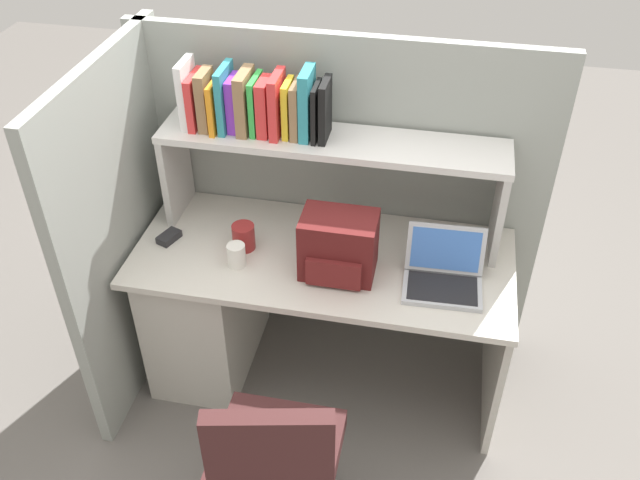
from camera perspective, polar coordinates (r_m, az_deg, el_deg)
ground_plane at (r=3.41m, az=0.17°, el=-10.85°), size 8.00×8.00×0.00m
desk at (r=3.19m, az=-6.71°, el=-4.94°), size 1.60×0.70×0.73m
cubicle_partition_rear at (r=3.17m, az=1.54°, el=3.61°), size 1.84×0.05×1.55m
cubicle_partition_left at (r=3.08m, az=-15.70°, el=0.82°), size 0.05×1.06×1.55m
overhead_hutch at (r=2.86m, az=1.00°, el=6.71°), size 1.44×0.28×0.45m
reference_books_on_shelf at (r=2.82m, az=-5.56°, el=11.23°), size 0.60×0.19×0.28m
laptop at (r=2.77m, az=10.21°, el=-2.78°), size 0.32×0.28×0.22m
backpack at (r=2.74m, az=1.53°, el=-0.54°), size 0.30×0.23×0.27m
computer_mouse at (r=3.04m, az=-12.42°, el=0.24°), size 0.09×0.12×0.03m
paper_cup at (r=2.84m, az=-6.95°, el=-1.25°), size 0.08×0.08×0.10m
snack_canister at (r=2.92m, az=-6.36°, el=0.27°), size 0.10×0.10×0.11m
office_chair at (r=2.58m, az=-3.68°, el=-19.18°), size 0.52×0.53×0.93m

